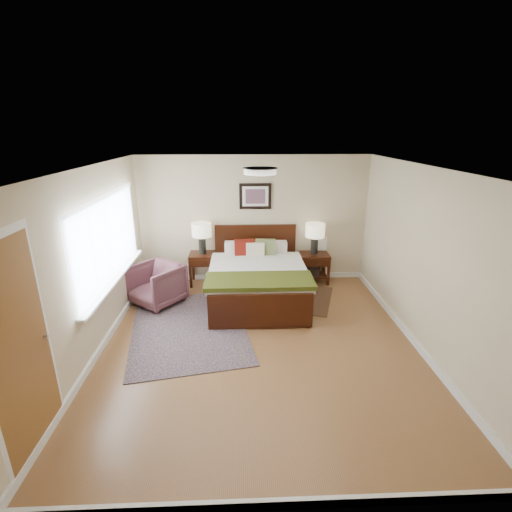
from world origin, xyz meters
The scene contains 18 objects.
floor centered at (0.00, 0.00, 0.00)m, with size 5.00×5.00×0.00m, color brown.
back_wall centered at (0.00, 2.50, 1.25)m, with size 4.50×0.04×2.50m, color #C8B991.
front_wall centered at (0.00, -2.50, 1.25)m, with size 4.50×0.04×2.50m, color #C8B991.
left_wall centered at (-2.25, 0.00, 1.25)m, with size 0.04×5.00×2.50m, color #C8B991.
right_wall centered at (2.25, 0.00, 1.25)m, with size 0.04×5.00×2.50m, color #C8B991.
ceiling centered at (0.00, 0.00, 2.50)m, with size 4.50×5.00×0.02m, color white.
window centered at (-2.20, 0.70, 1.38)m, with size 0.11×2.72×1.32m.
door centered at (-2.23, -1.75, 1.07)m, with size 0.06×1.00×2.18m.
ceil_fixture centered at (0.00, 0.00, 2.47)m, with size 0.44×0.44×0.08m.
bed centered at (0.03, 1.47, 0.52)m, with size 1.74×2.10×1.13m.
wall_art centered at (0.03, 2.47, 1.72)m, with size 0.62×0.05×0.50m.
nightstand_left centered at (-1.01, 2.25, 0.51)m, with size 0.53×0.48×0.63m.
nightstand_right centered at (1.20, 2.26, 0.36)m, with size 0.60×0.45×0.59m.
lamp_left centered at (-1.01, 2.27, 1.07)m, with size 0.38×0.38×0.61m.
lamp_right centered at (1.20, 2.27, 1.03)m, with size 0.38×0.38×0.61m.
armchair centered at (-1.75, 1.39, 0.36)m, with size 0.78×0.80×0.73m, color brown.
rug_persian centered at (-1.09, 0.48, 0.01)m, with size 1.72×2.42×0.01m, color #0F0B3A.
rug_navy centered at (0.95, 1.44, 0.01)m, with size 0.83×1.24×0.01m, color black.
Camera 1 is at (-0.24, -4.67, 2.96)m, focal length 26.00 mm.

